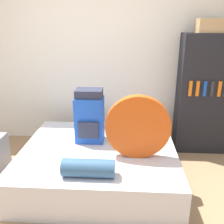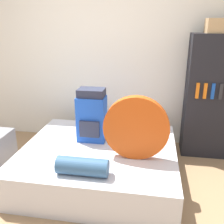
% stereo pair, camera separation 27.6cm
% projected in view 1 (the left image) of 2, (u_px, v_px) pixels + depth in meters
% --- Properties ---
extents(ground_plane, '(16.00, 16.00, 0.00)m').
position_uv_depth(ground_plane, '(80.00, 213.00, 2.47)').
color(ground_plane, '#997551').
extents(wall_back, '(8.00, 0.05, 2.60)m').
position_uv_depth(wall_back, '(98.00, 57.00, 3.68)').
color(wall_back, silver).
rests_on(wall_back, ground_plane).
extents(bed, '(1.78, 1.57, 0.40)m').
position_uv_depth(bed, '(99.00, 163.00, 2.99)').
color(bed, silver).
rests_on(bed, ground_plane).
extents(backpack, '(0.34, 0.27, 0.65)m').
position_uv_depth(backpack, '(90.00, 117.00, 3.01)').
color(backpack, blue).
rests_on(backpack, bed).
extents(tent_bag, '(0.69, 0.10, 0.69)m').
position_uv_depth(tent_bag, '(138.00, 127.00, 2.63)').
color(tent_bag, '#D14C14').
rests_on(tent_bag, bed).
extents(sleeping_roll, '(0.50, 0.17, 0.17)m').
position_uv_depth(sleeping_roll, '(88.00, 168.00, 2.36)').
color(sleeping_roll, '#33567A').
rests_on(sleeping_roll, bed).
extents(bookshelf, '(0.71, 0.37, 1.66)m').
position_uv_depth(bookshelf, '(203.00, 95.00, 3.49)').
color(bookshelf, black).
rests_on(bookshelf, ground_plane).
extents(cardboard_box, '(0.36, 0.25, 0.17)m').
position_uv_depth(cardboard_box, '(211.00, 26.00, 3.17)').
color(cardboard_box, tan).
rests_on(cardboard_box, bookshelf).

